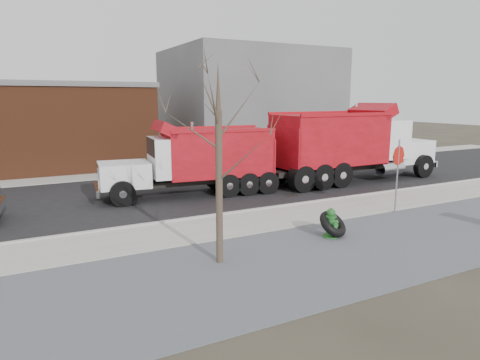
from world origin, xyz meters
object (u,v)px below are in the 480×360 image
stop_sign (398,163)px  dump_truck_red_b (197,158)px  truck_tire (333,224)px  dump_truck_red_a (350,143)px  fire_hydrant (331,224)px

stop_sign → dump_truck_red_b: (-5.52, 6.36, -0.21)m
truck_tire → dump_truck_red_a: bearing=45.6°
fire_hydrant → dump_truck_red_a: 9.99m
truck_tire → dump_truck_red_a: 9.90m
fire_hydrant → dump_truck_red_a: (6.94, 7.01, 1.60)m
truck_tire → dump_truck_red_b: bearing=101.3°
dump_truck_red_b → fire_hydrant: bearing=106.9°
fire_hydrant → dump_truck_red_b: bearing=100.1°
dump_truck_red_a → dump_truck_red_b: size_ratio=1.27×
truck_tire → fire_hydrant: bearing=-163.4°
dump_truck_red_a → dump_truck_red_b: (-8.34, 0.57, -0.34)m
fire_hydrant → dump_truck_red_a: size_ratio=0.10×
fire_hydrant → stop_sign: size_ratio=0.34×
fire_hydrant → stop_sign: bearing=16.0°
stop_sign → dump_truck_red_b: 8.42m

